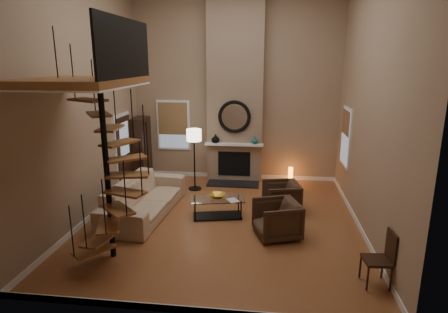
# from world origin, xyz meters

# --- Properties ---
(ground) EXTENTS (6.00, 6.50, 0.01)m
(ground) POSITION_xyz_m (0.00, 0.00, -0.01)
(ground) COLOR #B06938
(ground) RESTS_ON ground
(back_wall) EXTENTS (6.00, 0.02, 5.50)m
(back_wall) POSITION_xyz_m (0.00, 3.25, 2.75)
(back_wall) COLOR #9F8466
(back_wall) RESTS_ON ground
(front_wall) EXTENTS (6.00, 0.02, 5.50)m
(front_wall) POSITION_xyz_m (0.00, -3.25, 2.75)
(front_wall) COLOR #9F8466
(front_wall) RESTS_ON ground
(left_wall) EXTENTS (0.02, 6.50, 5.50)m
(left_wall) POSITION_xyz_m (-3.00, 0.00, 2.75)
(left_wall) COLOR #9F8466
(left_wall) RESTS_ON ground
(right_wall) EXTENTS (0.02, 6.50, 5.50)m
(right_wall) POSITION_xyz_m (3.00, 0.00, 2.75)
(right_wall) COLOR #9F8466
(right_wall) RESTS_ON ground
(baseboard_back) EXTENTS (6.00, 0.02, 0.12)m
(baseboard_back) POSITION_xyz_m (0.00, 3.24, 0.06)
(baseboard_back) COLOR white
(baseboard_back) RESTS_ON ground
(baseboard_front) EXTENTS (6.00, 0.02, 0.12)m
(baseboard_front) POSITION_xyz_m (0.00, -3.24, 0.06)
(baseboard_front) COLOR white
(baseboard_front) RESTS_ON ground
(baseboard_left) EXTENTS (0.02, 6.50, 0.12)m
(baseboard_left) POSITION_xyz_m (-2.99, 0.00, 0.06)
(baseboard_left) COLOR white
(baseboard_left) RESTS_ON ground
(baseboard_right) EXTENTS (0.02, 6.50, 0.12)m
(baseboard_right) POSITION_xyz_m (2.99, 0.00, 0.06)
(baseboard_right) COLOR white
(baseboard_right) RESTS_ON ground
(chimney_breast) EXTENTS (1.60, 0.38, 5.50)m
(chimney_breast) POSITION_xyz_m (0.00, 3.06, 2.75)
(chimney_breast) COLOR #8C725B
(chimney_breast) RESTS_ON ground
(hearth) EXTENTS (1.50, 0.60, 0.04)m
(hearth) POSITION_xyz_m (0.00, 2.57, 0.02)
(hearth) COLOR black
(hearth) RESTS_ON ground
(firebox) EXTENTS (0.95, 0.02, 0.72)m
(firebox) POSITION_xyz_m (0.00, 2.86, 0.55)
(firebox) COLOR black
(firebox) RESTS_ON chimney_breast
(mantel) EXTENTS (1.70, 0.18, 0.06)m
(mantel) POSITION_xyz_m (0.00, 2.78, 1.15)
(mantel) COLOR white
(mantel) RESTS_ON chimney_breast
(mirror_frame) EXTENTS (0.94, 0.10, 0.94)m
(mirror_frame) POSITION_xyz_m (0.00, 2.84, 1.95)
(mirror_frame) COLOR black
(mirror_frame) RESTS_ON chimney_breast
(mirror_disc) EXTENTS (0.80, 0.01, 0.80)m
(mirror_disc) POSITION_xyz_m (0.00, 2.85, 1.95)
(mirror_disc) COLOR white
(mirror_disc) RESTS_ON chimney_breast
(vase_left) EXTENTS (0.24, 0.24, 0.25)m
(vase_left) POSITION_xyz_m (-0.55, 2.82, 1.30)
(vase_left) COLOR black
(vase_left) RESTS_ON mantel
(vase_right) EXTENTS (0.20, 0.20, 0.21)m
(vase_right) POSITION_xyz_m (0.60, 2.82, 1.28)
(vase_right) COLOR #1A5B59
(vase_right) RESTS_ON mantel
(window_back) EXTENTS (1.02, 0.06, 1.52)m
(window_back) POSITION_xyz_m (-1.90, 3.22, 1.62)
(window_back) COLOR white
(window_back) RESTS_ON back_wall
(window_right) EXTENTS (0.06, 1.02, 1.52)m
(window_right) POSITION_xyz_m (2.97, 2.00, 1.63)
(window_right) COLOR white
(window_right) RESTS_ON right_wall
(entry_door) EXTENTS (0.10, 1.05, 2.16)m
(entry_door) POSITION_xyz_m (-2.95, 1.80, 1.05)
(entry_door) COLOR white
(entry_door) RESTS_ON ground
(loft) EXTENTS (1.70, 2.20, 1.09)m
(loft) POSITION_xyz_m (-2.04, -1.80, 3.24)
(loft) COLOR #966031
(loft) RESTS_ON left_wall
(spiral_stair) EXTENTS (1.47, 1.47, 4.06)m
(spiral_stair) POSITION_xyz_m (-1.78, -1.79, 1.78)
(spiral_stair) COLOR black
(spiral_stair) RESTS_ON ground
(hutch) EXTENTS (0.39, 0.84, 1.87)m
(hutch) POSITION_xyz_m (-2.80, 2.76, 0.95)
(hutch) COLOR #311B10
(hutch) RESTS_ON ground
(sofa) EXTENTS (1.32, 2.96, 0.84)m
(sofa) POSITION_xyz_m (-1.87, 0.21, 0.40)
(sofa) COLOR tan
(sofa) RESTS_ON ground
(armchair_near) EXTENTS (0.97, 0.95, 0.75)m
(armchair_near) POSITION_xyz_m (1.41, 0.73, 0.35)
(armchair_near) COLOR #422D1E
(armchair_near) RESTS_ON ground
(armchair_far) EXTENTS (1.09, 1.08, 0.79)m
(armchair_far) POSITION_xyz_m (1.29, -0.56, 0.35)
(armchair_far) COLOR #422D1E
(armchair_far) RESTS_ON ground
(coffee_table) EXTENTS (1.32, 0.86, 0.45)m
(coffee_table) POSITION_xyz_m (-0.13, 0.22, 0.28)
(coffee_table) COLOR silver
(coffee_table) RESTS_ON ground
(bowl) EXTENTS (0.36, 0.36, 0.09)m
(bowl) POSITION_xyz_m (-0.13, 0.27, 0.50)
(bowl) COLOR gold
(bowl) RESTS_ON coffee_table
(book) EXTENTS (0.33, 0.36, 0.03)m
(book) POSITION_xyz_m (0.22, 0.07, 0.46)
(book) COLOR gray
(book) RESTS_ON coffee_table
(floor_lamp) EXTENTS (0.40, 0.40, 1.71)m
(floor_lamp) POSITION_xyz_m (-1.03, 2.04, 1.41)
(floor_lamp) COLOR black
(floor_lamp) RESTS_ON ground
(accent_lamp) EXTENTS (0.13, 0.13, 0.47)m
(accent_lamp) POSITION_xyz_m (1.66, 2.89, 0.25)
(accent_lamp) COLOR orange
(accent_lamp) RESTS_ON ground
(side_chair) EXTENTS (0.46, 0.43, 0.92)m
(side_chair) POSITION_xyz_m (2.85, -2.18, 0.53)
(side_chair) COLOR #311B10
(side_chair) RESTS_ON ground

